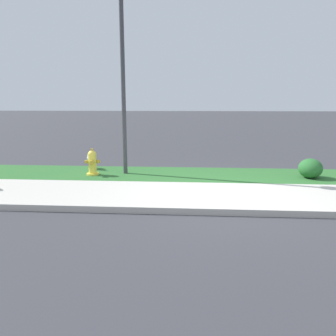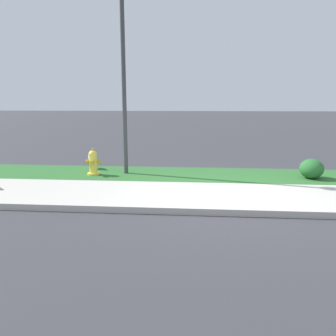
{
  "view_description": "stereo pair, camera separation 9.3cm",
  "coord_description": "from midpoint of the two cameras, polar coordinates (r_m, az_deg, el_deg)",
  "views": [
    {
      "loc": [
        -0.68,
        -6.48,
        1.89
      ],
      "look_at": [
        -1.19,
        0.8,
        0.4
      ],
      "focal_mm": 35.0,
      "sensor_mm": 36.0,
      "label": 1
    },
    {
      "loc": [
        -0.59,
        -6.48,
        1.89
      ],
      "look_at": [
        -1.19,
        0.8,
        0.4
      ],
      "focal_mm": 35.0,
      "sensor_mm": 36.0,
      "label": 2
    }
  ],
  "objects": [
    {
      "name": "fire_hydrant_near_corner",
      "position": [
        8.74,
        -12.61,
        0.96
      ],
      "size": [
        0.4,
        0.37,
        0.7
      ],
      "rotation": [
        0.0,
        0.0,
        3.35
      ],
      "color": "yellow",
      "rests_on": "ground"
    },
    {
      "name": "street_curb",
      "position": [
        5.69,
        10.97,
        -7.46
      ],
      "size": [
        18.0,
        0.16,
        0.12
      ],
      "primitive_type": "cube",
      "color": "#BCB7AD",
      "rests_on": "ground"
    },
    {
      "name": "small_white_dog",
      "position": [
        9.54,
        -12.69,
        1.35
      ],
      "size": [
        0.38,
        0.41,
        0.43
      ],
      "rotation": [
        0.0,
        0.0,
        2.27
      ],
      "color": "silver",
      "rests_on": "ground"
    },
    {
      "name": "sidewalk_pavement",
      "position": [
        6.78,
        9.95,
        -4.79
      ],
      "size": [
        18.0,
        2.11,
        0.01
      ],
      "primitive_type": "cube",
      "color": "#BCB7AD",
      "rests_on": "ground"
    },
    {
      "name": "street_lamp",
      "position": [
        8.73,
        -7.53,
        19.74
      ],
      "size": [
        0.32,
        0.32,
        4.79
      ],
      "color": "#3D3D42",
      "rests_on": "ground"
    },
    {
      "name": "shrub_bush_near_lamp",
      "position": [
        8.91,
        23.99,
        -0.11
      ],
      "size": [
        0.58,
        0.58,
        0.49
      ],
      "color": "#28662D",
      "rests_on": "ground"
    },
    {
      "name": "grass_verge",
      "position": [
        8.68,
        8.81,
        -1.16
      ],
      "size": [
        18.0,
        1.82,
        0.01
      ],
      "primitive_type": "cube",
      "color": "#2D662D",
      "rests_on": "ground"
    },
    {
      "name": "ground_plane",
      "position": [
        6.78,
        9.94,
        -4.83
      ],
      "size": [
        120.0,
        120.0,
        0.0
      ],
      "primitive_type": "plane",
      "color": "#38383D"
    }
  ]
}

